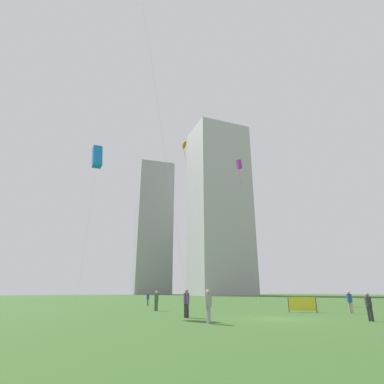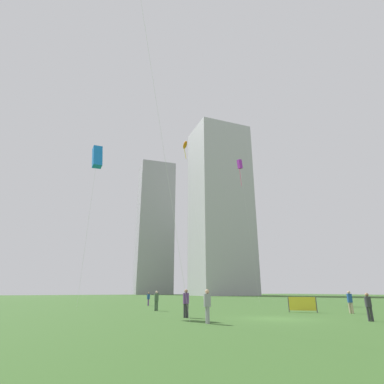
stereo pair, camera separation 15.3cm
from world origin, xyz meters
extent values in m
plane|color=#335623|center=(0.00, 0.00, 0.00)|extent=(280.00, 280.00, 0.00)
cylinder|color=#2D2D33|center=(3.96, -4.05, 0.40)|extent=(0.15, 0.15, 0.80)
cylinder|color=#2D2D33|center=(3.85, -3.92, 0.40)|extent=(0.15, 0.15, 0.80)
cylinder|color=#2D2D33|center=(3.90, -3.99, 1.12)|extent=(0.37, 0.37, 0.64)
sphere|color=#997051|center=(3.90, -3.99, 1.55)|extent=(0.22, 0.22, 0.22)
cylinder|color=#2D2D33|center=(-5.03, 3.66, 0.45)|extent=(0.17, 0.17, 0.91)
cylinder|color=#2D2D33|center=(-4.84, 3.64, 0.45)|extent=(0.17, 0.17, 0.91)
cylinder|color=#593372|center=(-4.94, 3.65, 1.27)|extent=(0.42, 0.42, 0.72)
sphere|color=#997051|center=(-4.94, 3.65, 1.75)|extent=(0.25, 0.25, 0.25)
cylinder|color=tan|center=(8.88, 0.95, 0.43)|extent=(0.16, 0.16, 0.86)
cylinder|color=tan|center=(8.95, 0.78, 0.43)|extent=(0.16, 0.16, 0.86)
cylinder|color=#1E478C|center=(8.92, 0.87, 1.20)|extent=(0.39, 0.39, 0.68)
sphere|color=tan|center=(8.92, 0.87, 1.66)|extent=(0.23, 0.23, 0.23)
cylinder|color=#593372|center=(-1.12, 21.69, 0.39)|extent=(0.15, 0.15, 0.77)
cylinder|color=#593372|center=(-1.09, 21.85, 0.39)|extent=(0.15, 0.15, 0.77)
cylinder|color=#1E478C|center=(-1.10, 21.77, 1.08)|extent=(0.36, 0.36, 0.61)
sphere|color=#997051|center=(-1.10, 21.77, 1.49)|extent=(0.21, 0.21, 0.21)
cylinder|color=gray|center=(-5.64, -0.42, 0.45)|extent=(0.17, 0.17, 0.90)
cylinder|color=gray|center=(-5.67, -0.60, 0.45)|extent=(0.17, 0.17, 0.90)
cylinder|color=gray|center=(-5.66, -0.51, 1.26)|extent=(0.41, 0.41, 0.71)
sphere|color=tan|center=(-5.66, -0.51, 1.73)|extent=(0.24, 0.24, 0.24)
cylinder|color=#3F593F|center=(-4.02, 11.86, 0.43)|extent=(0.16, 0.16, 0.86)
cylinder|color=#3F593F|center=(-3.87, 11.76, 0.43)|extent=(0.16, 0.16, 0.86)
cylinder|color=#3F593F|center=(-3.94, 11.81, 1.20)|extent=(0.39, 0.39, 0.68)
sphere|color=beige|center=(-3.94, 11.81, 1.66)|extent=(0.23, 0.23, 0.23)
cylinder|color=silver|center=(-9.59, -0.85, 14.20)|extent=(6.32, 2.00, 28.39)
cylinder|color=silver|center=(17.45, 24.15, 11.95)|extent=(1.86, 0.83, 23.91)
cube|color=purple|center=(16.53, 24.56, 23.91)|extent=(0.90, 0.75, 1.76)
cylinder|color=#E5598C|center=(16.53, 24.56, 21.63)|extent=(0.44, 0.12, 3.95)
cylinder|color=silver|center=(-10.36, 15.31, 7.36)|extent=(0.37, 5.07, 14.72)
cube|color=blue|center=(-10.53, 12.79, 14.71)|extent=(1.00, 1.12, 2.31)
cylinder|color=silver|center=(8.64, 27.19, 14.64)|extent=(0.47, 9.26, 29.28)
ellipsoid|color=orange|center=(8.87, 31.81, 29.28)|extent=(1.37, 2.64, 1.12)
cylinder|color=yellow|center=(8.87, 31.81, 27.61)|extent=(0.44, 0.41, 2.72)
cube|color=#939399|center=(42.93, 137.01, 35.40)|extent=(21.07, 18.50, 70.81)
cube|color=#A8A8AD|center=(55.28, 90.06, 36.74)|extent=(25.26, 21.73, 73.47)
cylinder|color=#4C4C4C|center=(5.69, 4.59, 0.66)|extent=(0.08, 0.08, 1.32)
cylinder|color=#4C4C4C|center=(7.33, 2.99, 0.66)|extent=(0.08, 0.08, 1.32)
cube|color=yellow|center=(6.51, 3.79, 0.71)|extent=(1.66, 1.62, 1.12)
camera|label=1|loc=(-15.27, -16.47, 1.77)|focal=28.29mm
camera|label=2|loc=(-15.14, -16.54, 1.77)|focal=28.29mm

